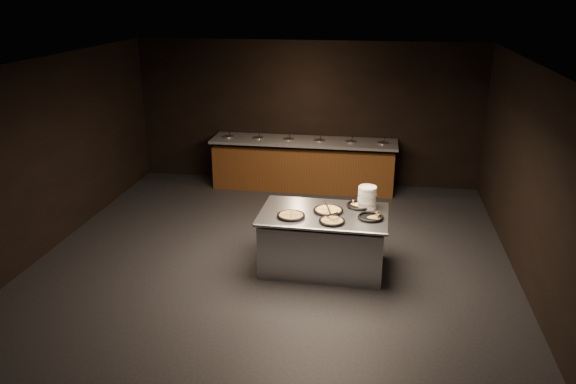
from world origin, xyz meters
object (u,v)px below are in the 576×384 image
(plate_stack, at_px, (367,197))
(pan_veggie_whole, at_px, (291,216))
(pan_cheese_whole, at_px, (328,210))
(serving_counter, at_px, (323,241))

(plate_stack, relative_size, pan_veggie_whole, 0.79)
(pan_veggie_whole, bearing_deg, pan_cheese_whole, 29.41)
(serving_counter, distance_m, pan_veggie_whole, 0.67)
(serving_counter, distance_m, pan_cheese_whole, 0.47)
(plate_stack, xyz_separation_m, pan_veggie_whole, (-1.03, -0.53, -0.14))
(pan_veggie_whole, bearing_deg, plate_stack, 27.36)
(serving_counter, relative_size, plate_stack, 5.80)
(serving_counter, bearing_deg, pan_veggie_whole, -151.79)
(plate_stack, bearing_deg, pan_veggie_whole, -152.64)
(serving_counter, xyz_separation_m, pan_cheese_whole, (0.06, 0.05, 0.47))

